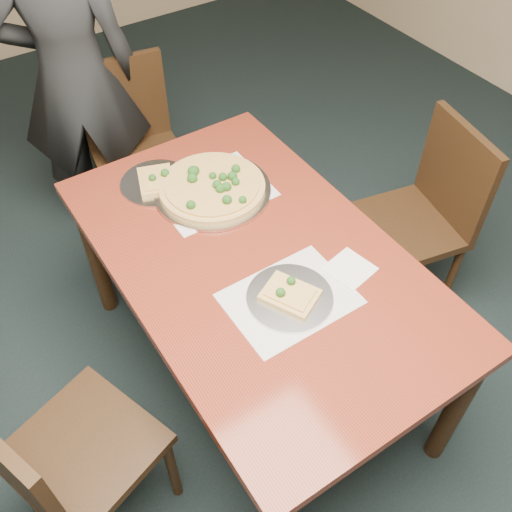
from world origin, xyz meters
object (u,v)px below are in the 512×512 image
dining_table (256,273)px  slice_plate_far (157,181)px  chair_far (136,144)px  pizza_pan (212,187)px  chair_left (59,460)px  chair_right (424,211)px  slice_plate_near (290,296)px  diner (74,79)px

dining_table → slice_plate_far: (-0.11, 0.53, 0.10)m
dining_table → chair_far: bearing=88.3°
pizza_pan → slice_plate_far: (-0.16, 0.16, -0.01)m
dining_table → pizza_pan: (0.04, 0.37, 0.12)m
chair_left → chair_right: same height
chair_right → slice_plate_near: size_ratio=3.25×
chair_right → chair_left: bearing=-71.9°
chair_far → pizza_pan: 0.79m
chair_right → diner: diner is taller
chair_far → chair_right: bearing=-45.3°
chair_far → chair_left: bearing=-115.6°
dining_table → slice_plate_far: slice_plate_far is taller
diner → dining_table: bearing=118.1°
diner → slice_plate_far: diner is taller
slice_plate_far → pizza_pan: bearing=-45.4°
chair_left → slice_plate_near: 0.86m
chair_far → chair_left: 1.57m
chair_far → diner: (-0.17, 0.17, 0.32)m
slice_plate_far → chair_far: bearing=76.0°
chair_far → chair_right: (0.83, -1.12, 0.00)m
chair_right → pizza_pan: chair_right is taller
pizza_pan → diner: bearing=101.2°
dining_table → chair_far: size_ratio=1.65×
chair_left → slice_plate_far: bearing=-64.5°
chair_far → slice_plate_far: size_ratio=3.25×
chair_right → pizza_pan: bearing=-102.5°
diner → slice_plate_far: (0.02, -0.76, -0.08)m
slice_plate_near → pizza_pan: bearing=84.5°
diner → pizza_pan: size_ratio=3.75×
chair_right → slice_plate_far: chair_right is taller
diner → slice_plate_near: bearing=116.8°
dining_table → chair_right: bearing=-0.0°
chair_right → slice_plate_near: (-0.88, -0.21, 0.25)m
dining_table → diner: bearing=96.1°
dining_table → pizza_pan: 0.39m
diner → slice_plate_near: (0.12, -1.50, -0.08)m
dining_table → slice_plate_near: slice_plate_near is taller
diner → pizza_pan: bearing=123.2°
pizza_pan → slice_plate_near: pizza_pan is taller
chair_right → dining_table: bearing=-78.3°
chair_left → dining_table: bearing=-96.5°
chair_left → diner: diner is taller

